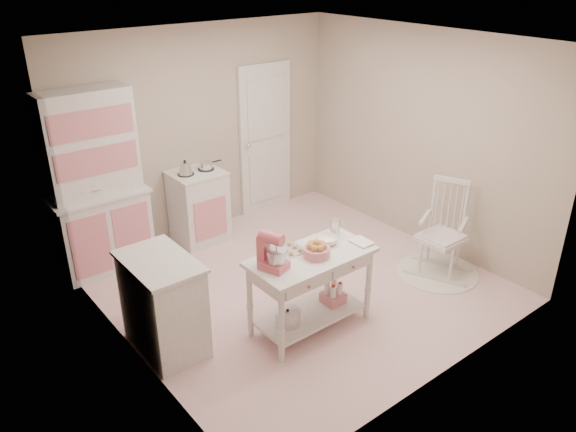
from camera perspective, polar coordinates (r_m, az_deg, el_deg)
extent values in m
plane|color=#C87D85|center=(6.26, 1.01, -6.94)|extent=(3.80, 3.80, 0.00)
cube|color=white|center=(5.34, 1.22, 17.34)|extent=(3.80, 3.80, 0.04)
cube|color=#B5A493|center=(7.16, -8.71, 8.47)|extent=(3.80, 0.04, 2.60)
cube|color=#B5A493|center=(4.51, 16.66, -2.78)|extent=(3.80, 0.04, 2.60)
cube|color=#B5A493|center=(4.79, -16.73, -1.04)|extent=(0.04, 3.80, 2.60)
cube|color=#B5A493|center=(6.97, 13.36, 7.61)|extent=(0.04, 3.80, 2.60)
cube|color=white|center=(7.71, -2.32, 7.78)|extent=(0.82, 0.05, 2.04)
cube|color=white|center=(6.46, -18.87, 3.05)|extent=(1.06, 0.50, 2.08)
cube|color=white|center=(7.08, -9.07, 0.99)|extent=(0.62, 0.57, 0.92)
cube|color=white|center=(5.23, -12.54, -8.78)|extent=(0.54, 0.84, 0.92)
cylinder|color=white|center=(6.69, 14.91, -5.53)|extent=(0.92, 0.92, 0.01)
cube|color=white|center=(6.44, 15.44, -1.36)|extent=(0.74, 0.85, 1.10)
cube|color=white|center=(5.41, 2.31, -7.66)|extent=(1.20, 0.60, 0.80)
cube|color=#CA5564|center=(4.90, -1.47, -3.64)|extent=(0.28, 0.33, 0.34)
cube|color=silver|center=(5.23, -0.15, -3.64)|extent=(0.34, 0.24, 0.02)
cylinder|color=#CD7683|center=(5.16, 2.93, -3.67)|extent=(0.25, 0.25, 0.09)
imported|color=white|center=(5.39, 3.94, -2.47)|extent=(0.22, 0.22, 0.07)
cylinder|color=silver|center=(5.53, 4.79, -1.16)|extent=(0.10, 0.10, 0.17)
imported|color=white|center=(5.39, 6.86, -2.88)|extent=(0.16, 0.22, 0.02)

